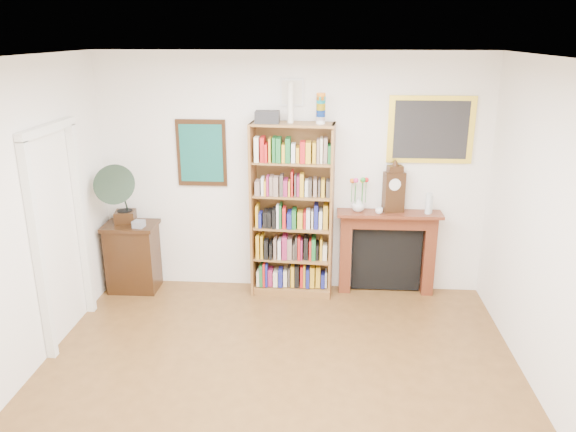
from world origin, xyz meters
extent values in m
cube|color=brown|center=(0.00, 0.00, -0.01)|extent=(4.50, 5.00, 0.01)
cube|color=white|center=(0.00, 0.00, 2.80)|extent=(4.50, 5.00, 0.01)
cube|color=white|center=(0.00, 2.50, 1.40)|extent=(4.50, 0.01, 2.80)
cube|color=white|center=(-2.21, 0.73, 1.05)|extent=(0.08, 0.08, 2.10)
cube|color=white|center=(-2.21, 1.67, 1.05)|extent=(0.08, 0.08, 2.10)
cube|color=white|center=(-2.21, 1.20, 2.13)|extent=(0.08, 1.02, 0.08)
cube|color=black|center=(-1.05, 2.48, 1.65)|extent=(0.58, 0.03, 0.78)
cube|color=#125950|center=(-1.05, 2.46, 1.65)|extent=(0.50, 0.01, 0.67)
cube|color=white|center=(0.00, 2.48, 2.35)|extent=(0.26, 0.03, 0.30)
cube|color=silver|center=(0.00, 2.46, 2.35)|extent=(0.22, 0.01, 0.26)
cube|color=yellow|center=(1.55, 2.48, 1.95)|extent=(0.95, 0.03, 0.75)
cube|color=#262628|center=(1.55, 2.46, 1.95)|extent=(0.82, 0.01, 0.65)
cube|color=brown|center=(-0.44, 2.32, 1.02)|extent=(0.05, 0.33, 2.03)
cube|color=brown|center=(0.47, 2.32, 1.02)|extent=(0.05, 0.33, 2.03)
cube|color=brown|center=(0.02, 2.32, 2.02)|extent=(0.96, 0.40, 0.03)
cube|color=brown|center=(0.02, 2.32, 0.04)|extent=(0.96, 0.40, 0.09)
cube|color=brown|center=(0.02, 2.47, 1.02)|extent=(0.93, 0.09, 2.03)
cube|color=brown|center=(0.02, 2.32, 0.44)|extent=(0.90, 0.38, 0.02)
cube|color=brown|center=(0.02, 2.32, 0.82)|extent=(0.90, 0.38, 0.02)
cube|color=brown|center=(0.02, 2.32, 1.21)|extent=(0.90, 0.38, 0.02)
cube|color=brown|center=(0.02, 2.32, 1.59)|extent=(0.90, 0.38, 0.02)
cube|color=black|center=(-1.89, 2.26, 0.42)|extent=(0.62, 0.45, 0.83)
cube|color=#541F13|center=(0.65, 2.39, 0.49)|extent=(0.13, 0.18, 0.98)
cube|color=#541F13|center=(1.63, 2.39, 0.49)|extent=(0.13, 0.18, 0.98)
cube|color=#541F13|center=(1.14, 2.39, 0.90)|extent=(1.11, 0.18, 0.16)
cube|color=#541F13|center=(1.14, 2.36, 1.00)|extent=(1.20, 0.29, 0.04)
cube|color=black|center=(1.14, 2.44, 0.41)|extent=(0.81, 0.09, 0.78)
cube|color=black|center=(-1.96, 2.31, 0.90)|extent=(0.26, 0.26, 0.14)
cylinder|color=black|center=(-1.96, 2.31, 0.98)|extent=(0.20, 0.20, 0.01)
cone|color=#2B3E31|center=(-1.96, 2.17, 1.29)|extent=(0.54, 0.64, 0.59)
cube|color=#A4A4B0|center=(-1.75, 2.15, 0.87)|extent=(0.14, 0.14, 0.08)
cube|color=black|center=(1.17, 2.39, 1.25)|extent=(0.26, 0.18, 0.47)
cylinder|color=white|center=(1.17, 2.32, 1.35)|extent=(0.14, 0.05, 0.14)
cube|color=black|center=(1.17, 2.39, 1.51)|extent=(0.19, 0.14, 0.08)
imported|color=silver|center=(0.78, 2.38, 1.10)|extent=(0.20, 0.20, 0.16)
imported|color=white|center=(1.01, 2.30, 1.05)|extent=(0.11, 0.11, 0.07)
cylinder|color=silver|center=(1.57, 2.34, 1.13)|extent=(0.07, 0.07, 0.24)
cylinder|color=silver|center=(1.59, 2.37, 1.11)|extent=(0.06, 0.06, 0.20)
camera|label=1|loc=(0.40, -3.84, 2.99)|focal=35.00mm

